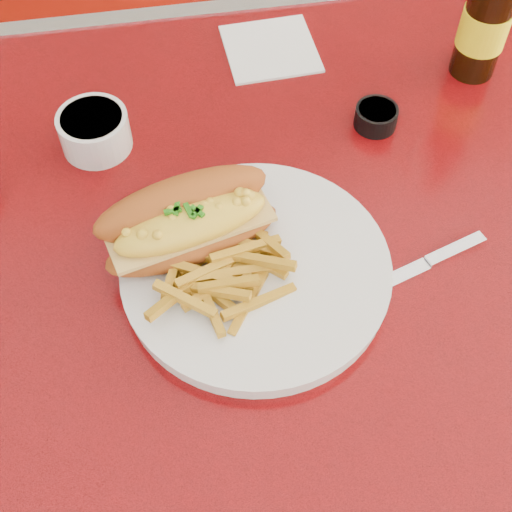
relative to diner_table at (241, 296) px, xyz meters
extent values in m
plane|color=#BDB7AF|center=(0.00, 0.00, -0.61)|extent=(8.00, 8.00, 0.00)
cube|color=red|center=(0.00, 0.00, 0.14)|extent=(1.20, 0.80, 0.04)
cube|color=silver|center=(0.00, 0.40, 0.14)|extent=(1.22, 0.03, 0.04)
cylinder|color=silver|center=(0.00, 0.00, -0.24)|extent=(0.09, 0.09, 0.72)
cylinder|color=silver|center=(0.00, 0.00, -0.59)|extent=(0.52, 0.52, 0.03)
cube|color=maroon|center=(0.00, 0.78, -0.38)|extent=(1.20, 0.50, 0.45)
cylinder|color=silver|center=(0.01, -0.08, 0.17)|extent=(0.30, 0.30, 0.02)
cylinder|color=silver|center=(0.01, -0.08, 0.18)|extent=(0.31, 0.31, 0.00)
ellipsoid|color=#A44F1A|center=(-0.06, -0.04, 0.20)|extent=(0.20, 0.11, 0.04)
cube|color=#DBB662|center=(-0.06, -0.04, 0.22)|extent=(0.18, 0.09, 0.01)
ellipsoid|color=yellow|center=(-0.06, -0.04, 0.23)|extent=(0.18, 0.09, 0.04)
ellipsoid|color=#A44F1A|center=(-0.06, -0.02, 0.23)|extent=(0.21, 0.12, 0.08)
cube|color=silver|center=(-0.06, -0.08, 0.18)|extent=(0.02, 0.11, 0.00)
cube|color=silver|center=(-0.06, -0.02, 0.18)|extent=(0.02, 0.03, 0.00)
cylinder|color=silver|center=(-0.15, 0.15, 0.19)|extent=(0.09, 0.09, 0.05)
cylinder|color=black|center=(-0.15, 0.15, 0.21)|extent=(0.08, 0.08, 0.01)
cylinder|color=black|center=(0.20, 0.13, 0.18)|extent=(0.06, 0.06, 0.03)
cylinder|color=#D5704D|center=(0.20, 0.13, 0.19)|extent=(0.05, 0.05, 0.01)
cylinder|color=black|center=(0.35, 0.21, 0.24)|extent=(0.06, 0.06, 0.16)
cylinder|color=yellow|center=(0.35, 0.21, 0.23)|extent=(0.07, 0.07, 0.05)
cube|color=silver|center=(0.13, -0.11, 0.16)|extent=(0.13, 0.06, 0.00)
cube|color=silver|center=(0.23, -0.08, 0.16)|extent=(0.08, 0.04, 0.01)
cube|color=white|center=(0.09, 0.29, 0.16)|extent=(0.13, 0.13, 0.00)
camera|label=1|loc=(-0.06, -0.50, 0.82)|focal=50.00mm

